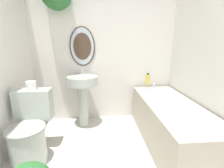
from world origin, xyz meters
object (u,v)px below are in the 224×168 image
bathtub (170,123)px  toilet (30,131)px  toilet_paper_roll (31,86)px  shampoo_bottle (148,79)px  pedestal_sink (83,90)px

bathtub → toilet: bearing=-175.8°
bathtub → toilet_paper_roll: bearing=177.9°
shampoo_bottle → bathtub: bearing=-80.7°
pedestal_sink → toilet_paper_roll: size_ratio=8.25×
pedestal_sink → toilet_paper_roll: 0.78m
toilet_paper_roll → toilet: bearing=-90.0°
toilet → toilet_paper_roll: (0.00, 0.19, 0.48)m
shampoo_bottle → toilet_paper_roll: toilet_paper_roll is taller
bathtub → toilet_paper_roll: 1.78m
bathtub → toilet_paper_roll: (-1.70, 0.06, 0.52)m
toilet → bathtub: (1.70, 0.13, -0.04)m
bathtub → shampoo_bottle: (-0.11, 0.69, 0.43)m
toilet → bathtub: toilet is taller
pedestal_sink → bathtub: (1.16, -0.58, -0.31)m
shampoo_bottle → pedestal_sink: bearing=-174.0°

